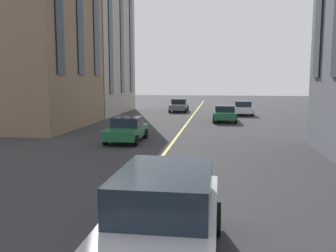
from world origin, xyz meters
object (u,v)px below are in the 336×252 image
(car_green_trailing, at_px, (225,113))
(car_silver_parked_a, at_px, (165,217))
(car_white_mid, at_px, (243,108))
(car_grey_near, at_px, (179,105))
(car_green_oncoming, at_px, (127,129))

(car_green_trailing, bearing_deg, car_silver_parked_a, 176.63)
(car_white_mid, xyz_separation_m, car_silver_parked_a, (-30.41, 3.30, 0.27))
(car_silver_parked_a, bearing_deg, car_grey_near, 5.87)
(car_white_mid, bearing_deg, car_silver_parked_a, 173.81)
(car_green_oncoming, relative_size, car_grey_near, 1.00)
(car_green_oncoming, distance_m, car_white_mid, 18.41)
(car_white_mid, distance_m, car_silver_parked_a, 30.59)
(car_green_trailing, distance_m, car_grey_near, 10.00)
(car_grey_near, bearing_deg, car_green_trailing, -150.84)
(car_grey_near, xyz_separation_m, car_silver_parked_a, (-33.30, -3.42, 0.27))
(car_silver_parked_a, bearing_deg, car_green_oncoming, 17.30)
(car_green_oncoming, distance_m, car_grey_near, 19.69)
(car_green_oncoming, relative_size, car_green_trailing, 0.89)
(car_green_oncoming, xyz_separation_m, car_grey_near, (19.67, -0.82, 0.00))
(car_green_oncoming, xyz_separation_m, car_green_trailing, (10.94, -5.69, 0.00))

